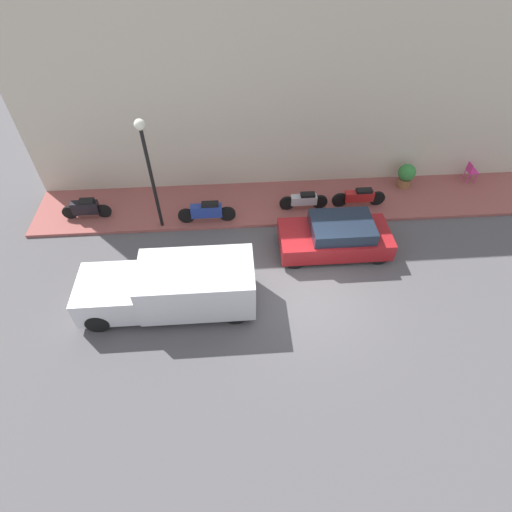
{
  "coord_description": "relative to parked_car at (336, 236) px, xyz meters",
  "views": [
    {
      "loc": [
        -8.03,
        2.26,
        10.19
      ],
      "look_at": [
        1.12,
        1.62,
        0.6
      ],
      "focal_mm": 28.0,
      "sensor_mm": 36.0,
      "label": 1
    }
  ],
  "objects": [
    {
      "name": "scooter_silver",
      "position": [
        2.22,
        0.76,
        -0.11
      ],
      "size": [
        0.3,
        1.88,
        0.72
      ],
      "color": "#B7B7BF",
      "rests_on": "sidewalk"
    },
    {
      "name": "delivery_van",
      "position": [
        -2.07,
        5.51,
        0.21
      ],
      "size": [
        1.84,
        5.27,
        1.63
      ],
      "color": "silver",
      "rests_on": "ground_plane"
    },
    {
      "name": "potted_plant",
      "position": [
        3.4,
        -3.64,
        0.03
      ],
      "size": [
        0.7,
        0.7,
        1.01
      ],
      "color": "brown",
      "rests_on": "sidewalk"
    },
    {
      "name": "streetlamp",
      "position": [
        1.62,
        6.22,
        2.38
      ],
      "size": [
        0.35,
        0.35,
        4.26
      ],
      "color": "black",
      "rests_on": "sidewalk"
    },
    {
      "name": "building_facade",
      "position": [
        4.21,
        1.21,
        3.13
      ],
      "size": [
        0.3,
        19.99,
        7.52
      ],
      "color": "beige",
      "rests_on": "ground_plane"
    },
    {
      "name": "motorcycle_blue",
      "position": [
        1.72,
        4.51,
        -0.04
      ],
      "size": [
        0.3,
        2.16,
        0.87
      ],
      "color": "navy",
      "rests_on": "sidewalk"
    },
    {
      "name": "cafe_chair",
      "position": [
        3.56,
        -6.47,
        -0.01
      ],
      "size": [
        0.4,
        0.4,
        0.84
      ],
      "color": "#D8338C",
      "rests_on": "sidewalk"
    },
    {
      "name": "ground_plane",
      "position": [
        -1.84,
        1.21,
        -0.63
      ],
      "size": [
        60.0,
        60.0,
        0.0
      ],
      "primitive_type": "plane",
      "color": "#514F51"
    },
    {
      "name": "motorcycle_black",
      "position": [
        2.26,
        9.07,
        -0.07
      ],
      "size": [
        0.3,
        1.83,
        0.85
      ],
      "color": "black",
      "rests_on": "sidewalk"
    },
    {
      "name": "motorcycle_red",
      "position": [
        2.26,
        -1.42,
        -0.09
      ],
      "size": [
        0.3,
        2.1,
        0.77
      ],
      "color": "#B21E1E",
      "rests_on": "sidewalk"
    },
    {
      "name": "sidewalk",
      "position": [
        2.71,
        1.21,
        -0.57
      ],
      "size": [
        2.69,
        19.99,
        0.12
      ],
      "color": "#934C47",
      "rests_on": "ground_plane"
    },
    {
      "name": "parked_car",
      "position": [
        0.0,
        0.0,
        0.0
      ],
      "size": [
        1.76,
        3.84,
        1.29
      ],
      "color": "maroon",
      "rests_on": "ground_plane"
    }
  ]
}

